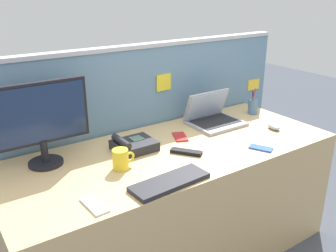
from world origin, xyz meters
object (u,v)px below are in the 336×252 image
object	(u,v)px
computer_mouse_right_hand	(274,127)
cell_phone_red_case	(180,137)
keyboard_main	(170,182)
desk_phone	(133,145)
pen_cup	(253,107)
cell_phone_white_slab	(95,205)
coffee_mug	(121,159)
desktop_monitor	(40,118)
tv_remote	(186,152)
laptop	(213,117)
cell_phone_blue_case	(261,148)

from	to	relation	value
computer_mouse_right_hand	cell_phone_red_case	xyz separation A→B (m)	(-0.57, 0.22, -0.01)
keyboard_main	desk_phone	bearing A→B (deg)	80.69
pen_cup	cell_phone_white_slab	distance (m)	1.46
desk_phone	computer_mouse_right_hand	xyz separation A→B (m)	(0.88, -0.22, -0.01)
coffee_mug	desktop_monitor	bearing A→B (deg)	137.63
desktop_monitor	pen_cup	size ratio (longest dim) A/B	2.60
keyboard_main	tv_remote	bearing A→B (deg)	36.90
pen_cup	coffee_mug	world-z (taller)	pen_cup
cell_phone_white_slab	desk_phone	bearing A→B (deg)	41.05
desk_phone	coffee_mug	size ratio (longest dim) A/B	1.87
desk_phone	cell_phone_white_slab	size ratio (longest dim) A/B	1.42
tv_remote	computer_mouse_right_hand	bearing A→B (deg)	-38.77
coffee_mug	tv_remote	bearing A→B (deg)	-6.73
desk_phone	tv_remote	world-z (taller)	desk_phone
cell_phone_red_case	laptop	bearing A→B (deg)	36.36
computer_mouse_right_hand	tv_remote	bearing A→B (deg)	-164.89
cell_phone_blue_case	coffee_mug	world-z (taller)	coffee_mug
laptop	desk_phone	bearing A→B (deg)	-173.18
pen_cup	tv_remote	xyz separation A→B (m)	(-0.77, -0.26, -0.04)
desktop_monitor	coffee_mug	distance (m)	0.44
desk_phone	pen_cup	bearing A→B (deg)	3.59
desktop_monitor	tv_remote	world-z (taller)	desktop_monitor
cell_phone_white_slab	coffee_mug	size ratio (longest dim) A/B	1.31
tv_remote	cell_phone_blue_case	bearing A→B (deg)	-62.68
laptop	cell_phone_red_case	world-z (taller)	laptop
laptop	cell_phone_white_slab	bearing A→B (deg)	-155.76
pen_cup	tv_remote	size ratio (longest dim) A/B	1.09
cell_phone_white_slab	desktop_monitor	bearing A→B (deg)	92.33
keyboard_main	computer_mouse_right_hand	size ratio (longest dim) A/B	3.77
laptop	computer_mouse_right_hand	world-z (taller)	laptop
pen_cup	cell_phone_red_case	world-z (taller)	pen_cup
pen_cup	cell_phone_blue_case	size ratio (longest dim) A/B	1.48
cell_phone_white_slab	tv_remote	xyz separation A→B (m)	(0.61, 0.19, 0.01)
desktop_monitor	computer_mouse_right_hand	distance (m)	1.39
desktop_monitor	tv_remote	bearing A→B (deg)	-25.17
laptop	cell_phone_white_slab	world-z (taller)	laptop
desktop_monitor	laptop	bearing A→B (deg)	-1.79
desktop_monitor	cell_phone_blue_case	xyz separation A→B (m)	(1.03, -0.49, -0.24)
desk_phone	cell_phone_red_case	world-z (taller)	desk_phone
desktop_monitor	cell_phone_white_slab	size ratio (longest dim) A/B	3.12
desktop_monitor	laptop	world-z (taller)	desktop_monitor
desktop_monitor	cell_phone_white_slab	world-z (taller)	desktop_monitor
desk_phone	pen_cup	world-z (taller)	pen_cup
keyboard_main	pen_cup	bearing A→B (deg)	21.52
desk_phone	cell_phone_blue_case	xyz separation A→B (m)	(0.59, -0.38, -0.03)
desktop_monitor	desk_phone	xyz separation A→B (m)	(0.45, -0.11, -0.21)
keyboard_main	coffee_mug	xyz separation A→B (m)	(-0.11, 0.26, 0.04)
laptop	pen_cup	world-z (taller)	laptop
keyboard_main	pen_cup	size ratio (longest dim) A/B	2.04
cell_phone_white_slab	coffee_mug	bearing A→B (deg)	40.33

